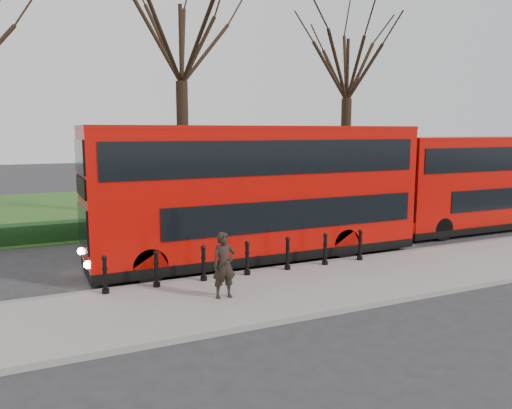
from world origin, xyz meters
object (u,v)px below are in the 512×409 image
bollard_row (247,259)px  bus_lead (258,193)px  pedestrian (224,265)px  bus_rear (488,183)px

bollard_row → bus_lead: size_ratio=0.73×
bollard_row → pedestrian: pedestrian is taller
bollard_row → bus_lead: bearing=57.0°
bollard_row → bus_lead: bus_lead is taller
bus_rear → bollard_row: bearing=-168.6°
bus_rear → bus_lead: bearing=-177.2°
bus_rear → pedestrian: (-14.66, -4.32, -1.10)m
bus_rear → pedestrian: 15.32m
bus_lead → pedestrian: size_ratio=6.69×
bollard_row → bus_rear: bearing=11.4°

